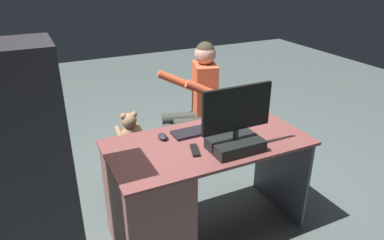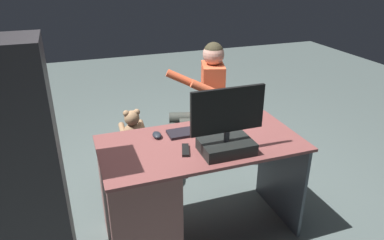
% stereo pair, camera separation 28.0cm
% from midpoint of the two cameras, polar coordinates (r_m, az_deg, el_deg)
% --- Properties ---
extents(ground_plane, '(10.00, 10.00, 0.00)m').
position_cam_midpoint_polar(ground_plane, '(3.17, 1.00, -12.18)').
color(ground_plane, '#4F5C5A').
extents(desk, '(1.36, 0.69, 0.76)m').
position_cam_midpoint_polar(desk, '(2.50, -3.27, -12.16)').
color(desk, brown).
rests_on(desk, ground_plane).
extents(monitor, '(0.48, 0.23, 0.43)m').
position_cam_midpoint_polar(monitor, '(2.26, 9.11, -2.13)').
color(monitor, black).
rests_on(monitor, desk).
extents(keyboard, '(0.42, 0.14, 0.02)m').
position_cam_midpoint_polar(keyboard, '(2.54, 3.93, -1.79)').
color(keyboard, black).
rests_on(keyboard, desk).
extents(computer_mouse, '(0.06, 0.10, 0.04)m').
position_cam_midpoint_polar(computer_mouse, '(2.46, -2.38, -2.47)').
color(computer_mouse, '#22272F').
rests_on(computer_mouse, desk).
extents(cup, '(0.08, 0.08, 0.09)m').
position_cam_midpoint_polar(cup, '(2.59, 8.82, -0.76)').
color(cup, red).
rests_on(cup, desk).
extents(tv_remote, '(0.09, 0.16, 0.02)m').
position_cam_midpoint_polar(tv_remote, '(2.29, 2.45, -4.91)').
color(tv_remote, black).
rests_on(tv_remote, desk).
extents(office_chair_teddy, '(0.47, 0.47, 0.45)m').
position_cam_midpoint_polar(office_chair_teddy, '(3.18, -6.56, -6.52)').
color(office_chair_teddy, black).
rests_on(office_chair_teddy, ground_plane).
extents(teddy_bear, '(0.21, 0.22, 0.30)m').
position_cam_midpoint_polar(teddy_bear, '(3.04, -6.89, -1.27)').
color(teddy_bear, '#9F7956').
rests_on(teddy_bear, office_chair_teddy).
extents(visitor_chair, '(0.49, 0.49, 0.45)m').
position_cam_midpoint_polar(visitor_chair, '(3.63, 5.33, -2.45)').
color(visitor_chair, black).
rests_on(visitor_chair, ground_plane).
extents(person, '(0.60, 0.57, 1.20)m').
position_cam_midpoint_polar(person, '(3.40, 4.51, 3.91)').
color(person, '#DD5B36').
rests_on(person, ground_plane).
extents(equipment_rack, '(0.44, 0.36, 1.53)m').
position_cam_midpoint_polar(equipment_rack, '(2.21, -22.26, -8.08)').
color(equipment_rack, '#282628').
rests_on(equipment_rack, ground_plane).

